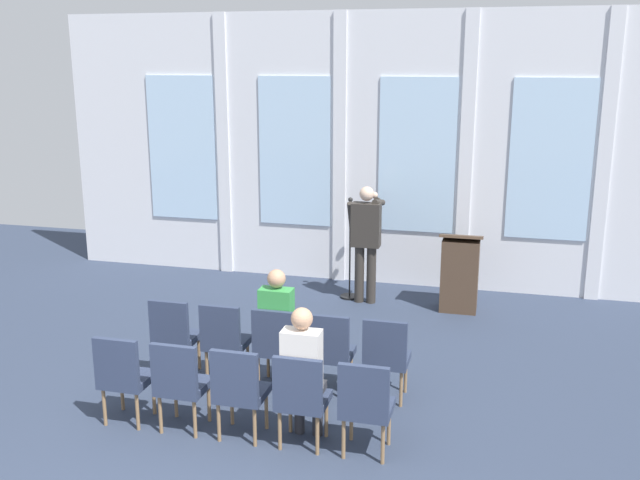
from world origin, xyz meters
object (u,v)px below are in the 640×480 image
object	(u,v)px
speaker	(366,236)
chair_r0_c3	(330,348)
audience_r0_c2	(278,322)
mic_stand	(350,276)
chair_r1_c2	(239,387)
chair_r1_c4	(366,402)
chair_r0_c2	(276,343)
chair_r0_c1	(224,337)
audience_r1_c3	(303,369)
lectern	(460,273)
chair_r0_c4	(386,354)
chair_r1_c0	(123,374)
chair_r0_c0	(174,332)
chair_r1_c1	(180,380)
chair_r1_c3	(301,395)

from	to	relation	value
speaker	chair_r0_c3	bearing A→B (deg)	-86.02
audience_r0_c2	mic_stand	bearing A→B (deg)	87.72
chair_r1_c2	chair_r1_c4	size ratio (longest dim) A/B	1.00
mic_stand	chair_r0_c2	distance (m)	3.23
chair_r0_c1	chair_r0_c2	distance (m)	0.61
audience_r1_c3	lectern	bearing A→B (deg)	74.28
chair_r0_c4	speaker	bearing A→B (deg)	104.85
mic_stand	chair_r1_c0	distance (m)	4.56
chair_r0_c3	chair_r0_c0	bearing A→B (deg)	180.00
chair_r0_c3	chair_r0_c4	distance (m)	0.61
lectern	chair_r0_c1	distance (m)	3.89
mic_stand	chair_r0_c4	bearing A→B (deg)	-71.37
audience_r0_c2	audience_r1_c3	bearing A→B (deg)	-61.80
chair_r0_c3	chair_r1_c0	world-z (taller)	same
mic_stand	chair_r1_c1	world-z (taller)	mic_stand
chair_r0_c3	chair_r1_c0	bearing A→B (deg)	-148.14
chair_r0_c1	chair_r1_c1	size ratio (longest dim) A/B	1.00
chair_r0_c2	chair_r0_c4	size ratio (longest dim) A/B	1.00
speaker	chair_r0_c1	bearing A→B (deg)	-107.82
chair_r0_c4	chair_r1_c1	xyz separation A→B (m)	(-1.82, -1.13, 0.00)
chair_r1_c2	chair_r0_c2	bearing A→B (deg)	90.00
chair_r0_c1	chair_r0_c3	bearing A→B (deg)	0.00
chair_r1_c2	chair_r0_c3	bearing A→B (deg)	61.79
speaker	chair_r0_c4	distance (m)	3.24
chair_r1_c1	chair_r1_c4	bearing A→B (deg)	0.00
speaker	audience_r0_c2	bearing A→B (deg)	-97.37
chair_r0_c0	chair_r0_c3	world-z (taller)	same
chair_r1_c1	chair_r0_c2	bearing A→B (deg)	61.79
chair_r0_c0	audience_r0_c2	size ratio (longest dim) A/B	0.70
speaker	chair_r0_c0	distance (m)	3.52
lectern	chair_r0_c1	size ratio (longest dim) A/B	1.23
chair_r1_c0	chair_r1_c3	world-z (taller)	same
audience_r0_c2	chair_r1_c3	world-z (taller)	audience_r0_c2
lectern	chair_r0_c4	bearing A→B (deg)	-100.25
speaker	mic_stand	size ratio (longest dim) A/B	1.12
chair_r1_c3	chair_r0_c1	bearing A→B (deg)	137.01
chair_r1_c4	lectern	bearing A→B (deg)	82.46
chair_r1_c0	chair_r1_c2	bearing A→B (deg)	0.00
mic_stand	chair_r0_c3	distance (m)	3.26
chair_r0_c0	chair_r1_c3	xyz separation A→B (m)	(1.82, -1.13, 0.00)
chair_r0_c3	chair_r1_c3	xyz separation A→B (m)	(0.00, -1.13, 0.00)
mic_stand	chair_r0_c4	distance (m)	3.41
chair_r0_c0	chair_r0_c2	distance (m)	1.21
mic_stand	chair_r1_c3	size ratio (longest dim) A/B	1.65
lectern	chair_r0_c4	distance (m)	3.13
chair_r0_c0	chair_r0_c4	world-z (taller)	same
chair_r1_c3	speaker	bearing A→B (deg)	92.92
speaker	chair_r0_c3	distance (m)	3.14
chair_r0_c0	audience_r0_c2	bearing A→B (deg)	3.76
chair_r1_c3	chair_r1_c4	size ratio (longest dim) A/B	1.00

